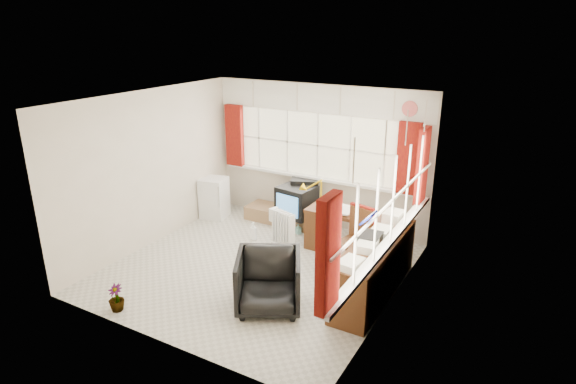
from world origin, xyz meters
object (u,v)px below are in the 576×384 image
radiator (283,234)px  tv_bench (283,216)px  task_chair (358,238)px  credenza (374,267)px  desk (345,228)px  desk_lamp (321,188)px  mini_fridge (214,198)px  crt_tv (297,201)px  office_chair (268,282)px

radiator → tv_bench: bearing=120.2°
task_chair → credenza: 0.61m
radiator → desk: bearing=25.8°
desk → desk_lamp: desk_lamp is taller
tv_bench → mini_fridge: size_ratio=1.85×
desk_lamp → crt_tv: bearing=146.8°
task_chair → tv_bench: size_ratio=0.72×
credenza → tv_bench: 2.75m
crt_tv → tv_bench: bearing=158.7°
desk → mini_fridge: bearing=177.2°
office_chair → tv_bench: (-1.24, 2.52, -0.25)m
task_chair → office_chair: bearing=-113.7°
mini_fridge → radiator: bearing=-17.0°
crt_tv → radiator: bearing=-75.9°
task_chair → crt_tv: 1.79m
tv_bench → crt_tv: 0.54m
task_chair → mini_fridge: 3.19m
radiator → desk_lamp: bearing=38.9°
desk_lamp → crt_tv: desk_lamp is taller
radiator → credenza: (1.72, -0.56, 0.13)m
tv_bench → crt_tv: size_ratio=2.13×
desk_lamp → task_chair: bearing=-31.5°
tv_bench → desk: bearing=-20.3°
credenza → tv_bench: credenza is taller
office_chair → credenza: 1.44m
office_chair → credenza: size_ratio=0.41×
tv_bench → crt_tv: (0.35, -0.14, 0.39)m
desk_lamp → tv_bench: desk_lamp is taller
desk_lamp → office_chair: 2.05m
desk_lamp → radiator: size_ratio=0.73×
crt_tv → desk_lamp: bearing=-33.2°
desk_lamp → radiator: (-0.47, -0.38, -0.75)m
desk → office_chair: size_ratio=1.46×
credenza → office_chair: bearing=-136.2°
office_chair → crt_tv: bearing=81.7°
desk_lamp → tv_bench: bearing=150.6°
office_chair → crt_tv: (-0.89, 2.38, 0.15)m
desk_lamp → credenza: size_ratio=0.23×
credenza → radiator: bearing=161.8°
task_chair → tv_bench: task_chair is taller
credenza → crt_tv: size_ratio=3.04×
mini_fridge → desk_lamp: bearing=-4.4°
tv_bench → crt_tv: bearing=-21.3°
task_chair → mini_fridge: bearing=167.5°
crt_tv → mini_fridge: 1.63m
desk → credenza: credenza is taller
office_chair → crt_tv: size_ratio=1.25×
task_chair → crt_tv: (-1.51, 0.96, -0.02)m
office_chair → radiator: office_chair is taller
desk → office_chair: (-0.20, -1.99, -0.01)m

